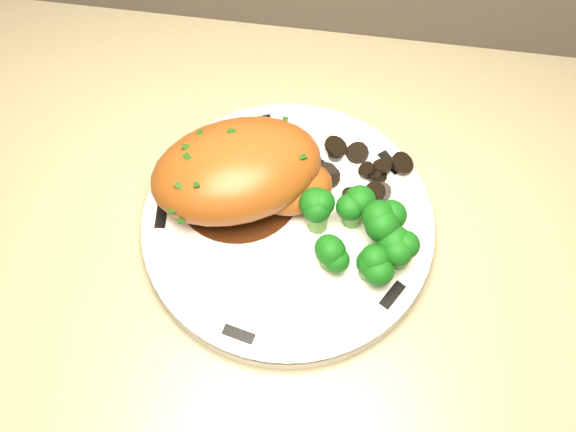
# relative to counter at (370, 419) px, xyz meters

# --- Properties ---
(counter) EXTENTS (1.97, 0.65, 0.97)m
(counter) POSITION_rel_counter_xyz_m (0.00, 0.00, 0.00)
(counter) COLOR brown
(counter) RESTS_ON ground
(plate) EXTENTS (0.27, 0.27, 0.02)m
(plate) POSITION_rel_counter_xyz_m (-0.12, 0.06, 0.43)
(plate) COLOR white
(plate) RESTS_ON counter
(rim_accent_0) EXTENTS (0.03, 0.03, 0.00)m
(rim_accent_0) POSITION_rel_counter_xyz_m (-0.04, 0.13, 0.44)
(rim_accent_0) COLOR black
(rim_accent_0) RESTS_ON plate
(rim_accent_1) EXTENTS (0.03, 0.02, 0.00)m
(rim_accent_1) POSITION_rel_counter_xyz_m (-0.17, 0.16, 0.44)
(rim_accent_1) COLOR black
(rim_accent_1) RESTS_ON plate
(rim_accent_2) EXTENTS (0.01, 0.03, 0.00)m
(rim_accent_2) POSITION_rel_counter_xyz_m (-0.24, 0.05, 0.44)
(rim_accent_2) COLOR black
(rim_accent_2) RESTS_ON plate
(rim_accent_3) EXTENTS (0.03, 0.02, 0.00)m
(rim_accent_3) POSITION_rel_counter_xyz_m (-0.15, -0.05, 0.44)
(rim_accent_3) COLOR black
(rim_accent_3) RESTS_ON plate
(rim_accent_4) EXTENTS (0.02, 0.03, 0.00)m
(rim_accent_4) POSITION_rel_counter_xyz_m (-0.03, -0.00, 0.44)
(rim_accent_4) COLOR black
(rim_accent_4) RESTS_ON plate
(gravy_pool) EXTENTS (0.12, 0.12, 0.00)m
(gravy_pool) POSITION_rel_counter_xyz_m (-0.17, 0.09, 0.44)
(gravy_pool) COLOR #331709
(gravy_pool) RESTS_ON plate
(chicken_breast) EXTENTS (0.19, 0.16, 0.06)m
(chicken_breast) POSITION_rel_counter_xyz_m (-0.17, 0.09, 0.47)
(chicken_breast) COLOR #924B19
(chicken_breast) RESTS_ON plate
(mushroom_pile) EXTENTS (0.09, 0.06, 0.02)m
(mushroom_pile) POSITION_rel_counter_xyz_m (-0.07, 0.11, 0.44)
(mushroom_pile) COLOR black
(mushroom_pile) RESTS_ON plate
(broccoli_florets) EXTENTS (0.10, 0.08, 0.04)m
(broccoli_florets) POSITION_rel_counter_xyz_m (-0.06, 0.04, 0.46)
(broccoli_florets) COLOR #5B953F
(broccoli_florets) RESTS_ON plate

